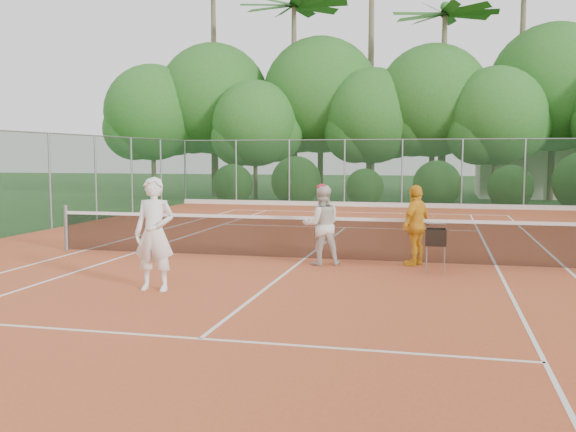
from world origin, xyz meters
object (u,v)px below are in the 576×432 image
(player_white, at_px, (154,234))
(player_yellow, at_px, (416,225))
(player_center_grp, at_px, (322,225))
(ball_hopper, at_px, (436,238))

(player_white, xyz_separation_m, player_yellow, (4.27, 3.59, -0.13))
(player_white, bearing_deg, player_center_grp, 52.18)
(player_center_grp, bearing_deg, player_white, -126.09)
(player_white, height_order, ball_hopper, player_white)
(player_white, bearing_deg, player_yellow, 38.29)
(player_yellow, bearing_deg, player_center_grp, -51.43)
(player_center_grp, distance_m, ball_hopper, 2.41)
(player_white, xyz_separation_m, player_center_grp, (2.33, 3.19, -0.13))
(player_center_grp, distance_m, player_yellow, 1.99)
(player_center_grp, relative_size, player_yellow, 1.01)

